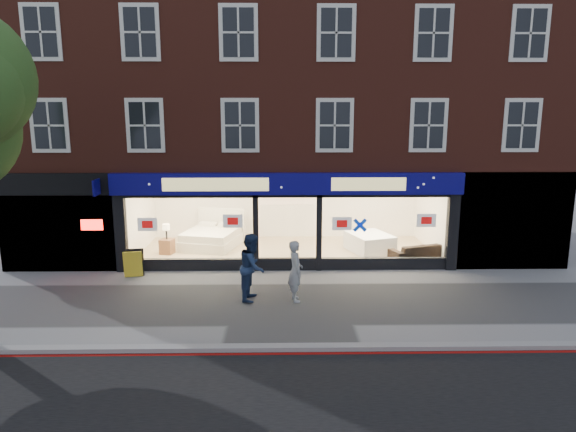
{
  "coord_description": "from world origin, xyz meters",
  "views": [
    {
      "loc": [
        -0.27,
        -13.52,
        5.19
      ],
      "look_at": [
        0.01,
        2.5,
        1.96
      ],
      "focal_mm": 32.0,
      "sensor_mm": 36.0,
      "label": 1
    }
  ],
  "objects_px": {
    "display_bed": "(212,237)",
    "a_board": "(134,263)",
    "mattress_stack": "(370,243)",
    "pedestrian_blue": "(252,267)",
    "pedestrian_grey": "(295,271)",
    "sofa": "(417,251)"
  },
  "relations": [
    {
      "from": "a_board",
      "to": "pedestrian_blue",
      "type": "xyz_separation_m",
      "value": [
        3.92,
        -2.07,
        0.5
      ]
    },
    {
      "from": "display_bed",
      "to": "a_board",
      "type": "height_order",
      "value": "display_bed"
    },
    {
      "from": "display_bed",
      "to": "pedestrian_blue",
      "type": "bearing_deg",
      "value": -57.36
    },
    {
      "from": "sofa",
      "to": "a_board",
      "type": "bearing_deg",
      "value": -9.64
    },
    {
      "from": "display_bed",
      "to": "pedestrian_blue",
      "type": "distance_m",
      "value": 5.86
    },
    {
      "from": "display_bed",
      "to": "mattress_stack",
      "type": "relative_size",
      "value": 1.33
    },
    {
      "from": "sofa",
      "to": "pedestrian_blue",
      "type": "relative_size",
      "value": 1.03
    },
    {
      "from": "display_bed",
      "to": "pedestrian_grey",
      "type": "bearing_deg",
      "value": -47.46
    },
    {
      "from": "mattress_stack",
      "to": "sofa",
      "type": "bearing_deg",
      "value": -36.1
    },
    {
      "from": "mattress_stack",
      "to": "pedestrian_blue",
      "type": "bearing_deg",
      "value": -131.51
    },
    {
      "from": "display_bed",
      "to": "mattress_stack",
      "type": "xyz_separation_m",
      "value": [
        5.97,
        -0.87,
        -0.03
      ]
    },
    {
      "from": "display_bed",
      "to": "mattress_stack",
      "type": "distance_m",
      "value": 6.03
    },
    {
      "from": "mattress_stack",
      "to": "pedestrian_blue",
      "type": "height_order",
      "value": "pedestrian_blue"
    },
    {
      "from": "a_board",
      "to": "pedestrian_grey",
      "type": "bearing_deg",
      "value": -33.4
    },
    {
      "from": "sofa",
      "to": "pedestrian_grey",
      "type": "distance_m",
      "value": 5.79
    },
    {
      "from": "display_bed",
      "to": "a_board",
      "type": "xyz_separation_m",
      "value": [
        -2.08,
        -3.47,
        -0.02
      ]
    },
    {
      "from": "a_board",
      "to": "pedestrian_blue",
      "type": "distance_m",
      "value": 4.46
    },
    {
      "from": "pedestrian_grey",
      "to": "pedestrian_blue",
      "type": "bearing_deg",
      "value": 73.6
    },
    {
      "from": "pedestrian_grey",
      "to": "pedestrian_blue",
      "type": "distance_m",
      "value": 1.22
    },
    {
      "from": "mattress_stack",
      "to": "pedestrian_blue",
      "type": "xyz_separation_m",
      "value": [
        -4.13,
        -4.67,
        0.52
      ]
    },
    {
      "from": "pedestrian_blue",
      "to": "a_board",
      "type": "bearing_deg",
      "value": 70.2
    },
    {
      "from": "a_board",
      "to": "pedestrian_blue",
      "type": "height_order",
      "value": "pedestrian_blue"
    }
  ]
}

